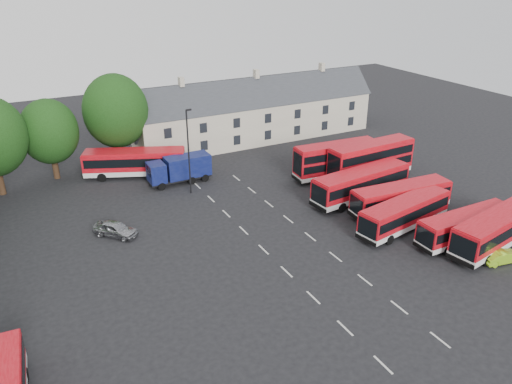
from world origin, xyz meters
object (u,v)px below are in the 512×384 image
silver_car (115,229)px  bus_row_a (499,227)px  box_truck (180,168)px  lamppost (189,150)px  lime_car (502,256)px  bus_dd_south (371,159)px

silver_car → bus_row_a: bearing=-73.2°
box_truck → lamppost: (-0.00, -3.29, 3.32)m
box_truck → lamppost: lamppost is taller
lime_car → silver_car: bearing=64.0°
bus_row_a → box_truck: 33.80m
bus_dd_south → lime_car: bearing=-97.6°
bus_row_a → lime_car: bearing=-142.6°
bus_dd_south → lime_car: 19.86m
bus_row_a → lime_car: bus_row_a is taller
silver_car → bus_dd_south: bearing=-42.9°
bus_row_a → box_truck: size_ratio=1.64×
bus_row_a → bus_dd_south: bearing=80.1°
box_truck → silver_car: (-9.78, -9.12, -1.05)m
lamppost → lime_car: bearing=-54.6°
bus_dd_south → lime_car: size_ratio=3.11×
bus_row_a → silver_car: 34.99m
bus_dd_south → lamppost: (-20.19, 6.16, 2.52)m
bus_dd_south → box_truck: size_ratio=1.53×
lime_car → lamppost: size_ratio=0.37×
silver_car → lime_car: size_ratio=1.19×
lamppost → silver_car: bearing=-149.2°
bus_row_a → box_truck: bearing=116.8°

